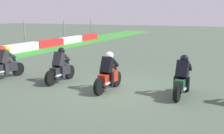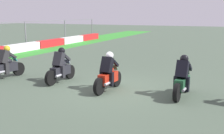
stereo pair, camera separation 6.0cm
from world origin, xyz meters
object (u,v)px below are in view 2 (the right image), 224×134
object	(u,v)px
rider_lane_b	(182,80)
rider_lane_d	(60,68)
rider_lane_e	(6,65)
rider_lane_c	(108,75)

from	to	relation	value
rider_lane_b	rider_lane_d	size ratio (longest dim) A/B	1.00
rider_lane_b	rider_lane_d	bearing A→B (deg)	92.71
rider_lane_d	rider_lane_e	distance (m)	2.75
rider_lane_c	rider_lane_d	distance (m)	2.51
rider_lane_b	rider_lane_d	distance (m)	5.24
rider_lane_c	rider_lane_d	size ratio (longest dim) A/B	1.00
rider_lane_d	rider_lane_e	bearing A→B (deg)	99.98
rider_lane_b	rider_lane_d	xyz separation A→B (m)	(0.06, 5.24, 0.00)
rider_lane_b	rider_lane_d	world-z (taller)	same
rider_lane_c	rider_lane_e	world-z (taller)	same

